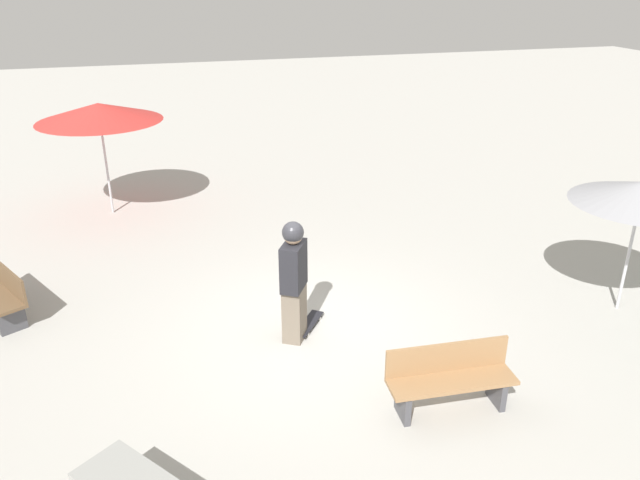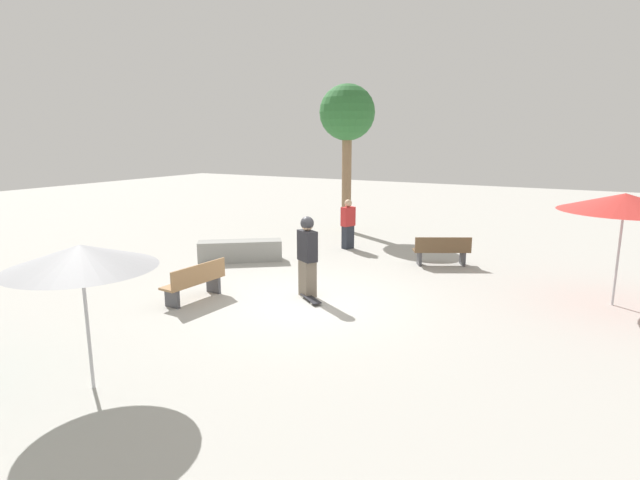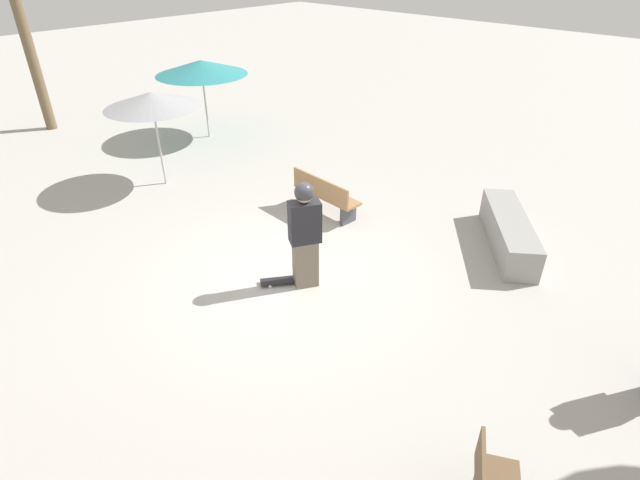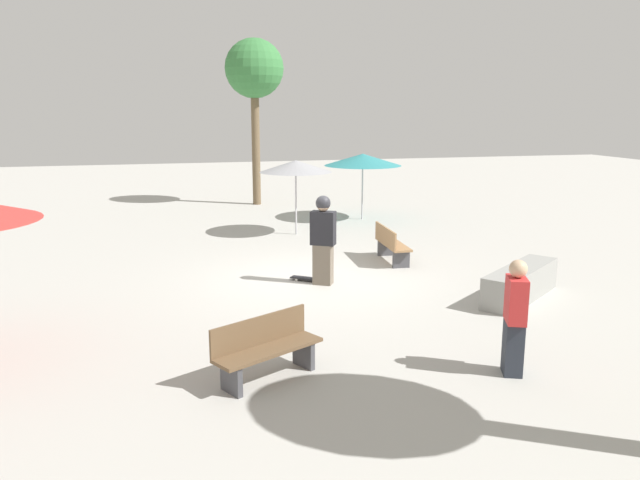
{
  "view_description": "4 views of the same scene",
  "coord_description": "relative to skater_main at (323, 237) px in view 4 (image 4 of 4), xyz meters",
  "views": [
    {
      "loc": [
        -7.83,
        2.15,
        5.1
      ],
      "look_at": [
        0.28,
        -0.17,
        1.39
      ],
      "focal_mm": 35.0,
      "sensor_mm": 36.0,
      "label": 1
    },
    {
      "loc": [
        5.54,
        -9.24,
        3.62
      ],
      "look_at": [
        -0.07,
        0.9,
        1.23
      ],
      "focal_mm": 28.0,
      "sensor_mm": 36.0,
      "label": 2
    },
    {
      "loc": [
        4.74,
        5.19,
        5.05
      ],
      "look_at": [
        -0.41,
        0.34,
        0.73
      ],
      "focal_mm": 28.0,
      "sensor_mm": 36.0,
      "label": 3
    },
    {
      "loc": [
        3.14,
        12.54,
        3.64
      ],
      "look_at": [
        0.08,
        0.69,
        1.03
      ],
      "focal_mm": 35.0,
      "sensor_mm": 36.0,
      "label": 4
    }
  ],
  "objects": [
    {
      "name": "ground_plane",
      "position": [
        0.08,
        -0.32,
        -1.01
      ],
      "size": [
        60.0,
        60.0,
        0.0
      ],
      "primitive_type": "plane",
      "color": "#B2AFA8"
    },
    {
      "name": "skater_main",
      "position": [
        0.0,
        0.0,
        0.0
      ],
      "size": [
        0.57,
        0.49,
        1.87
      ],
      "rotation": [
        0.0,
        0.0,
        5.75
      ],
      "color": "#726656",
      "rests_on": "ground_plane"
    },
    {
      "name": "skateboard",
      "position": [
        0.24,
        -0.28,
        -0.95
      ],
      "size": [
        0.76,
        0.64,
        0.07
      ],
      "rotation": [
        0.0,
        0.0,
        5.64
      ],
      "color": "black",
      "rests_on": "ground_plane"
    },
    {
      "name": "concrete_ledge",
      "position": [
        -3.46,
        1.93,
        -0.7
      ],
      "size": [
        2.31,
        1.96,
        0.62
      ],
      "rotation": [
        0.0,
        0.0,
        0.65
      ],
      "color": "gray",
      "rests_on": "ground_plane"
    },
    {
      "name": "bench_near",
      "position": [
        1.94,
        4.31,
        -0.58
      ],
      "size": [
        1.62,
        1.15,
        0.85
      ],
      "rotation": [
        0.0,
        0.0,
        0.5
      ],
      "color": "#47474C",
      "rests_on": "ground_plane"
    },
    {
      "name": "bench_far",
      "position": [
        -2.07,
        -1.47,
        -0.58
      ],
      "size": [
        0.54,
        1.62,
        0.85
      ],
      "rotation": [
        0.0,
        0.0,
        1.51
      ],
      "color": "#47474C",
      "rests_on": "ground_plane"
    },
    {
      "name": "shade_umbrella_grey",
      "position": [
        -0.58,
        -5.26,
        0.98
      ],
      "size": [
        2.09,
        2.09,
        2.16
      ],
      "color": "#B7B7BC",
      "rests_on": "ground_plane"
    },
    {
      "name": "shade_umbrella_teal",
      "position": [
        -3.23,
        -7.19,
        0.96
      ],
      "size": [
        2.53,
        2.53,
        2.16
      ],
      "color": "#B7B7BC",
      "rests_on": "ground_plane"
    },
    {
      "name": "palm_tree_center_left",
      "position": [
        -0.36,
        -11.31,
        3.92
      ],
      "size": [
        2.17,
        2.17,
        6.13
      ],
      "color": "brown",
      "rests_on": "ground_plane"
    },
    {
      "name": "bystander_watching",
      "position": [
        -1.4,
        5.02,
        -0.2
      ],
      "size": [
        0.4,
        0.51,
        1.63
      ],
      "rotation": [
        0.0,
        0.0,
        1.19
      ],
      "color": "#282D38",
      "rests_on": "ground_plane"
    }
  ]
}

